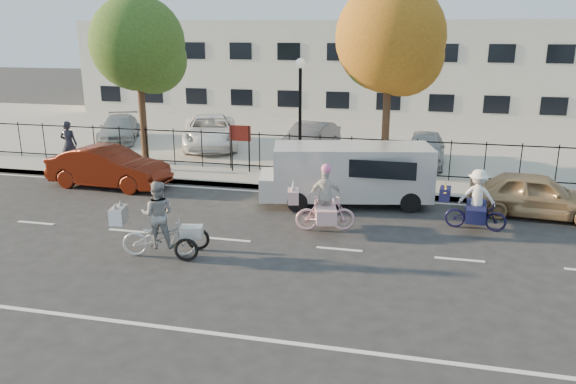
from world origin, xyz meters
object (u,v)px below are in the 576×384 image
(lot_car_a, at_px, (119,129))
(lot_car_c, at_px, (310,139))
(zebra_trike, at_px, (159,228))
(bull_bike, at_px, (475,206))
(red_sedan, at_px, (109,167))
(white_van, at_px, (349,172))
(unicorn_bike, at_px, (324,206))
(pedestrian, at_px, (69,144))
(lamppost, at_px, (300,96))
(gold_sedan, at_px, (536,195))
(lot_car_b, at_px, (210,131))
(lot_car_d, at_px, (425,148))

(lot_car_a, relative_size, lot_car_c, 1.02)
(zebra_trike, height_order, lot_car_c, zebra_trike)
(bull_bike, relative_size, red_sedan, 0.43)
(bull_bike, relative_size, white_van, 0.33)
(unicorn_bike, xyz_separation_m, lot_car_c, (-2.19, 9.13, 0.12))
(pedestrian, bearing_deg, zebra_trike, 128.59)
(lamppost, height_order, unicorn_bike, lamppost)
(lot_car_a, distance_m, lot_car_c, 9.79)
(gold_sedan, bearing_deg, white_van, 96.25)
(red_sedan, bearing_deg, gold_sedan, -85.99)
(white_van, xyz_separation_m, gold_sedan, (5.69, 0.05, -0.39))
(red_sedan, bearing_deg, unicorn_bike, -104.15)
(zebra_trike, xyz_separation_m, lot_car_c, (1.50, 11.89, 0.09))
(red_sedan, height_order, pedestrian, pedestrian)
(lot_car_a, distance_m, lot_car_b, 4.92)
(pedestrian, xyz_separation_m, lot_car_a, (-0.81, 5.34, -0.31))
(zebra_trike, relative_size, gold_sedan, 0.57)
(zebra_trike, relative_size, pedestrian, 1.22)
(red_sedan, height_order, lot_car_a, red_sedan)
(lamppost, bearing_deg, white_van, -51.91)
(white_van, bearing_deg, lot_car_c, 99.33)
(gold_sedan, xyz_separation_m, lot_car_a, (-17.98, 7.30, 0.09))
(unicorn_bike, distance_m, lot_car_c, 9.39)
(bull_bike, distance_m, lot_car_d, 7.42)
(lamppost, xyz_separation_m, white_van, (2.21, -2.82, -2.04))
(bull_bike, bearing_deg, unicorn_bike, 109.98)
(zebra_trike, height_order, pedestrian, pedestrian)
(unicorn_bike, bearing_deg, lot_car_d, -31.22)
(bull_bike, relative_size, lot_car_b, 0.36)
(lot_car_c, bearing_deg, zebra_trike, -86.00)
(red_sedan, bearing_deg, pedestrian, 60.51)
(white_van, bearing_deg, bull_bike, -34.73)
(lot_car_b, bearing_deg, lamppost, -59.40)
(unicorn_bike, bearing_deg, lot_car_c, 0.45)
(bull_bike, distance_m, lot_car_a, 18.40)
(lot_car_c, bearing_deg, pedestrian, -142.24)
(white_van, height_order, lot_car_c, white_van)
(pedestrian, relative_size, lot_car_b, 0.35)
(bull_bike, bearing_deg, white_van, 72.83)
(gold_sedan, bearing_deg, lot_car_b, 67.79)
(zebra_trike, distance_m, lot_car_b, 12.85)
(bull_bike, xyz_separation_m, lot_car_b, (-11.18, 8.58, 0.18))
(zebra_trike, distance_m, bull_bike, 8.72)
(pedestrian, height_order, lot_car_d, pedestrian)
(white_van, distance_m, gold_sedan, 5.70)
(lot_car_b, height_order, lot_car_c, lot_car_b)
(lot_car_c, bearing_deg, unicorn_bike, -65.31)
(unicorn_bike, distance_m, lot_car_a, 15.58)
(lot_car_a, height_order, lot_car_b, lot_car_b)
(lamppost, xyz_separation_m, lot_car_a, (-10.08, 4.53, -2.35))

